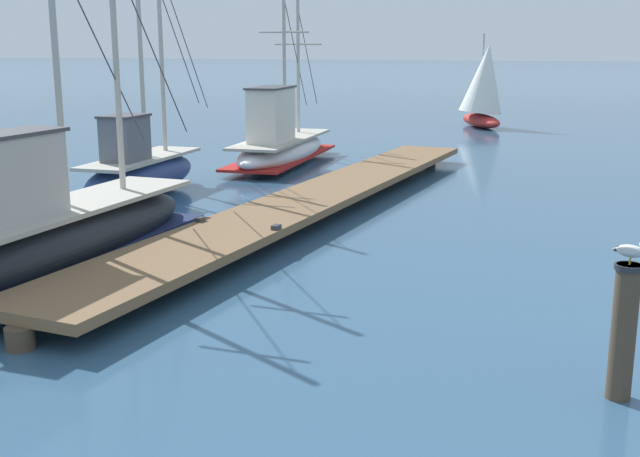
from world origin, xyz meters
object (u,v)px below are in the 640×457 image
(fishing_boat_0, at_px, (140,169))
(mooring_piling, at_px, (624,329))
(distant_sailboat, at_px, (484,86))
(fishing_boat_2, at_px, (280,143))
(fishing_boat_1, at_px, (49,232))
(perched_seagull, at_px, (630,250))

(fishing_boat_0, relative_size, mooring_piling, 4.71)
(fishing_boat_0, relative_size, distant_sailboat, 1.66)
(distant_sailboat, bearing_deg, fishing_boat_0, -104.62)
(mooring_piling, xyz_separation_m, distant_sailboat, (-5.91, 28.22, 1.10))
(fishing_boat_0, distance_m, fishing_boat_2, 6.21)
(fishing_boat_0, bearing_deg, fishing_boat_1, -69.22)
(fishing_boat_1, distance_m, fishing_boat_2, 12.64)
(fishing_boat_0, relative_size, fishing_boat_1, 0.87)
(distant_sailboat, bearing_deg, fishing_boat_2, -106.36)
(perched_seagull, bearing_deg, fishing_boat_1, 169.07)
(fishing_boat_2, distance_m, mooring_piling, 17.42)
(perched_seagull, xyz_separation_m, distant_sailboat, (-5.91, 28.22, 0.24))
(fishing_boat_2, xyz_separation_m, mooring_piling, (10.01, -14.25, 0.08))
(fishing_boat_1, relative_size, perched_seagull, 21.13)
(mooring_piling, distance_m, perched_seagull, 0.85)
(fishing_boat_2, relative_size, mooring_piling, 5.00)
(fishing_boat_1, relative_size, fishing_boat_2, 1.08)
(fishing_boat_0, bearing_deg, perched_seagull, -36.15)
(fishing_boat_1, height_order, perched_seagull, fishing_boat_1)
(fishing_boat_1, relative_size, mooring_piling, 5.39)
(fishing_boat_2, height_order, distant_sailboat, fishing_boat_2)
(fishing_boat_1, height_order, fishing_boat_2, fishing_boat_1)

